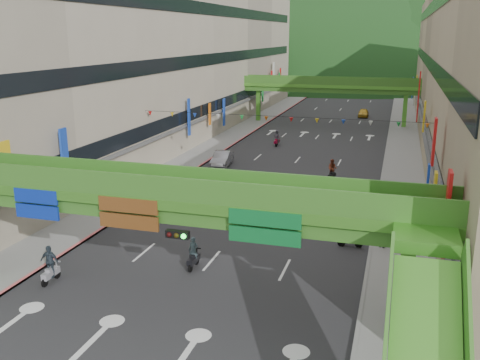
# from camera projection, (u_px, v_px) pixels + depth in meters

# --- Properties ---
(road_slab) EXTENTS (18.00, 140.00, 0.02)m
(road_slab) POSITION_uv_depth(u_px,v_px,m) (312.00, 143.00, 67.38)
(road_slab) COLOR #28282B
(road_slab) RESTS_ON ground
(sidewalk_left) EXTENTS (4.00, 140.00, 0.15)m
(sidewalk_left) POSITION_uv_depth(u_px,v_px,m) (229.00, 137.00, 70.39)
(sidewalk_left) COLOR gray
(sidewalk_left) RESTS_ON ground
(sidewalk_right) EXTENTS (4.00, 140.00, 0.15)m
(sidewalk_right) POSITION_uv_depth(u_px,v_px,m) (403.00, 147.00, 64.33)
(sidewalk_right) COLOR gray
(sidewalk_right) RESTS_ON ground
(curb_left) EXTENTS (0.20, 140.00, 0.18)m
(curb_left) POSITION_uv_depth(u_px,v_px,m) (243.00, 138.00, 69.86)
(curb_left) COLOR #CC5959
(curb_left) RESTS_ON ground
(curb_right) EXTENTS (0.20, 140.00, 0.18)m
(curb_right) POSITION_uv_depth(u_px,v_px,m) (387.00, 146.00, 64.85)
(curb_right) COLOR gray
(curb_right) RESTS_ON ground
(building_row_left) EXTENTS (12.80, 95.00, 19.00)m
(building_row_left) POSITION_uv_depth(u_px,v_px,m) (171.00, 64.00, 70.10)
(building_row_left) COLOR #9E937F
(building_row_left) RESTS_ON ground
(overpass_near) EXTENTS (28.00, 12.27, 7.10)m
(overpass_near) POSITION_uv_depth(u_px,v_px,m) (181.00, 215.00, 24.50)
(overpass_near) COLOR #4C9E2D
(overpass_near) RESTS_ON ground
(overpass_far) EXTENTS (28.00, 2.20, 7.10)m
(overpass_far) POSITION_uv_depth(u_px,v_px,m) (330.00, 88.00, 79.82)
(overpass_far) COLOR #4C9E2D
(overpass_far) RESTS_ON ground
(hill_left) EXTENTS (168.00, 140.00, 112.00)m
(hill_left) POSITION_uv_depth(u_px,v_px,m) (321.00, 76.00, 173.20)
(hill_left) COLOR #1C4419
(hill_left) RESTS_ON ground
(hill_right) EXTENTS (208.00, 176.00, 128.00)m
(hill_right) POSITION_uv_depth(u_px,v_px,m) (447.00, 75.00, 180.67)
(hill_right) COLOR #1C4419
(hill_right) RESTS_ON ground
(bunting_string) EXTENTS (26.00, 0.36, 0.47)m
(bunting_string) POSITION_uv_depth(u_px,v_px,m) (279.00, 119.00, 47.32)
(bunting_string) COLOR black
(bunting_string) RESTS_ON ground
(scooter_rider_near) EXTENTS (0.58, 1.60, 1.92)m
(scooter_rider_near) POSITION_uv_depth(u_px,v_px,m) (193.00, 254.00, 31.02)
(scooter_rider_near) COLOR black
(scooter_rider_near) RESTS_ON ground
(scooter_rider_mid) EXTENTS (0.96, 1.59, 2.09)m
(scooter_rider_mid) POSITION_uv_depth(u_px,v_px,m) (332.00, 170.00, 49.49)
(scooter_rider_mid) COLOR black
(scooter_rider_mid) RESTS_ON ground
(scooter_rider_left) EXTENTS (1.08, 1.60, 2.18)m
(scooter_rider_left) POSITION_uv_depth(u_px,v_px,m) (50.00, 264.00, 29.16)
(scooter_rider_left) COLOR gray
(scooter_rider_left) RESTS_ON ground
(scooter_rider_far) EXTENTS (0.83, 1.60, 1.96)m
(scooter_rider_far) POSITION_uv_depth(u_px,v_px,m) (277.00, 138.00, 65.17)
(scooter_rider_far) COLOR maroon
(scooter_rider_far) RESTS_ON ground
(parked_scooter_row) EXTENTS (1.60, 9.39, 1.08)m
(parked_scooter_row) POSITION_uv_depth(u_px,v_px,m) (356.00, 218.00, 38.29)
(parked_scooter_row) COLOR black
(parked_scooter_row) RESTS_ON ground
(car_silver) EXTENTS (2.07, 4.76, 1.52)m
(car_silver) POSITION_uv_depth(u_px,v_px,m) (222.00, 159.00, 55.24)
(car_silver) COLOR gray
(car_silver) RESTS_ON ground
(car_yellow) EXTENTS (1.66, 4.00, 1.35)m
(car_yellow) POSITION_uv_depth(u_px,v_px,m) (363.00, 113.00, 88.05)
(car_yellow) COLOR gold
(car_yellow) RESTS_ON ground
(pedestrian_red) EXTENTS (0.78, 0.63, 1.51)m
(pedestrian_red) POSITION_uv_depth(u_px,v_px,m) (429.00, 310.00, 24.99)
(pedestrian_red) COLOR #C1244E
(pedestrian_red) RESTS_ON ground
(pedestrian_dark) EXTENTS (0.99, 0.70, 1.56)m
(pedestrian_dark) POSITION_uv_depth(u_px,v_px,m) (383.00, 238.00, 33.83)
(pedestrian_dark) COLOR black
(pedestrian_dark) RESTS_ON ground
(pedestrian_blue) EXTENTS (0.97, 0.90, 1.76)m
(pedestrian_blue) POSITION_uv_depth(u_px,v_px,m) (422.00, 228.00, 35.27)
(pedestrian_blue) COLOR #373D57
(pedestrian_blue) RESTS_ON ground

